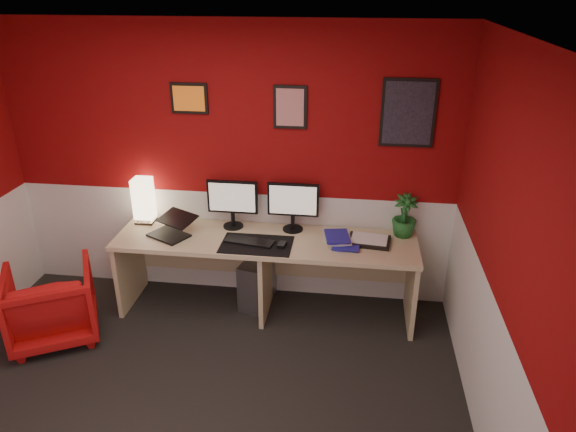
% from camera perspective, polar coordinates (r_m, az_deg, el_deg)
% --- Properties ---
extents(ground, '(4.00, 3.50, 0.01)m').
position_cam_1_polar(ground, '(3.97, -11.67, -20.94)').
color(ground, black).
rests_on(ground, ground).
extents(ceiling, '(4.00, 3.50, 0.01)m').
position_cam_1_polar(ceiling, '(2.83, -16.13, 17.57)').
color(ceiling, white).
rests_on(ceiling, ground).
extents(wall_back, '(4.00, 0.01, 2.50)m').
position_cam_1_polar(wall_back, '(4.74, -6.38, 5.30)').
color(wall_back, maroon).
rests_on(wall_back, ground).
extents(wall_right, '(0.01, 3.50, 2.50)m').
position_cam_1_polar(wall_right, '(3.16, 23.19, -7.08)').
color(wall_right, maroon).
rests_on(wall_right, ground).
extents(wainscot_back, '(4.00, 0.01, 1.00)m').
position_cam_1_polar(wainscot_back, '(5.03, -6.00, -2.80)').
color(wainscot_back, silver).
rests_on(wainscot_back, ground).
extents(wainscot_right, '(0.01, 3.50, 1.00)m').
position_cam_1_polar(wainscot_right, '(3.58, 21.05, -17.39)').
color(wainscot_right, silver).
rests_on(wainscot_right, ground).
extents(desk, '(2.60, 0.65, 0.73)m').
position_cam_1_polar(desk, '(4.74, -2.37, -6.41)').
color(desk, '#C9B681').
rests_on(desk, ground).
extents(shoji_lamp, '(0.16, 0.16, 0.40)m').
position_cam_1_polar(shoji_lamp, '(4.97, -15.26, 1.51)').
color(shoji_lamp, '#FFE5B2').
rests_on(shoji_lamp, desk).
extents(laptop, '(0.40, 0.36, 0.22)m').
position_cam_1_polar(laptop, '(4.67, -12.83, -0.93)').
color(laptop, black).
rests_on(laptop, desk).
extents(monitor_left, '(0.45, 0.06, 0.58)m').
position_cam_1_polar(monitor_left, '(4.68, -6.05, 2.05)').
color(monitor_left, black).
rests_on(monitor_left, desk).
extents(monitor_right, '(0.45, 0.06, 0.58)m').
position_cam_1_polar(monitor_right, '(4.60, 0.53, 1.76)').
color(monitor_right, black).
rests_on(monitor_right, desk).
extents(desk_mat, '(0.60, 0.38, 0.01)m').
position_cam_1_polar(desk_mat, '(4.47, -3.40, -3.08)').
color(desk_mat, black).
rests_on(desk_mat, desk).
extents(keyboard, '(0.44, 0.21, 0.02)m').
position_cam_1_polar(keyboard, '(4.50, -4.20, -2.73)').
color(keyboard, black).
rests_on(keyboard, desk_mat).
extents(mouse, '(0.07, 0.11, 0.03)m').
position_cam_1_polar(mouse, '(4.41, -0.66, -3.11)').
color(mouse, black).
rests_on(mouse, desk_mat).
extents(book_bottom, '(0.24, 0.32, 0.03)m').
position_cam_1_polar(book_bottom, '(4.50, 4.92, -2.76)').
color(book_bottom, '#222093').
rests_on(book_bottom, desk).
extents(book_middle, '(0.22, 0.29, 0.02)m').
position_cam_1_polar(book_middle, '(4.49, 4.30, -2.41)').
color(book_middle, silver).
rests_on(book_middle, book_bottom).
extents(book_top, '(0.24, 0.29, 0.02)m').
position_cam_1_polar(book_top, '(4.46, 4.05, -2.26)').
color(book_top, '#222093').
rests_on(book_top, book_middle).
extents(zen_tray, '(0.38, 0.29, 0.03)m').
position_cam_1_polar(zen_tray, '(4.54, 8.73, -2.67)').
color(zen_tray, black).
rests_on(zen_tray, desk).
extents(potted_plant, '(0.22, 0.22, 0.37)m').
position_cam_1_polar(potted_plant, '(4.65, 12.44, 0.02)').
color(potted_plant, '#19591E').
rests_on(potted_plant, desk).
extents(pc_tower, '(0.30, 0.48, 0.45)m').
position_cam_1_polar(pc_tower, '(4.94, -3.32, -6.96)').
color(pc_tower, '#99999E').
rests_on(pc_tower, ground).
extents(armchair, '(0.92, 0.93, 0.63)m').
position_cam_1_polar(armchair, '(4.86, -24.12, -8.61)').
color(armchair, red).
rests_on(armchair, ground).
extents(art_left, '(0.32, 0.02, 0.26)m').
position_cam_1_polar(art_left, '(4.65, -10.59, 12.35)').
color(art_left, orange).
rests_on(art_left, wall_back).
extents(art_center, '(0.28, 0.02, 0.36)m').
position_cam_1_polar(art_center, '(4.48, 0.23, 11.64)').
color(art_center, red).
rests_on(art_center, wall_back).
extents(art_right, '(0.44, 0.02, 0.56)m').
position_cam_1_polar(art_right, '(4.47, 12.81, 10.75)').
color(art_right, black).
rests_on(art_right, wall_back).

